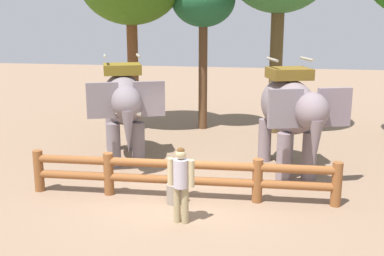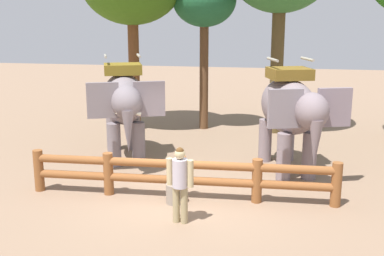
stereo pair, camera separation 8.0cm
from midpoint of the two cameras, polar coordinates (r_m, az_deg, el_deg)
The scene contains 7 objects.
ground_plane at distance 11.56m, azimuth -1.14°, elevation -8.43°, with size 60.00×60.00×0.00m, color #856952.
log_fence at distance 11.38m, azimuth -1.12°, elevation -5.53°, with size 7.43×0.53×1.05m.
elephant_near_left at distance 14.31m, azimuth -7.99°, elevation 3.10°, with size 2.70×3.76×3.16m.
elephant_center at distance 13.26m, azimuth 11.93°, elevation 2.16°, with size 2.58×3.78×3.17m.
tourist_woman_in_black at distance 9.95m, azimuth -1.22°, elevation -6.21°, with size 0.58×0.35×1.65m.
tree_back_center at distance 18.06m, azimuth 1.63°, elevation 14.82°, with size 2.36×2.36×5.87m.
feed_bucket at distance 11.20m, azimuth -1.90°, elevation -7.86°, with size 0.40×0.40×0.47m.
Camera 2 is at (2.22, -10.50, 4.28)m, focal length 44.46 mm.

